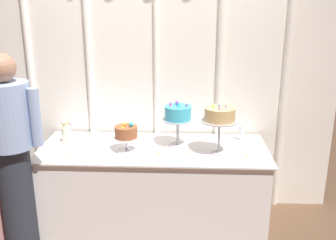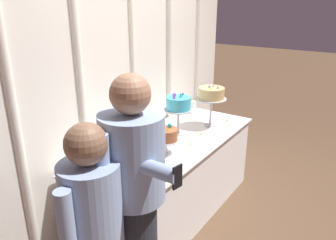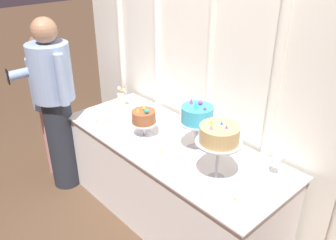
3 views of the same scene
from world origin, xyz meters
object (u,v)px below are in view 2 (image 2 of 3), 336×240
object	(u,v)px
cake_display_leftmost	(166,136)
wine_glass	(193,105)
cake_table	(171,179)
tealight_far_right	(228,120)
tealight_far_left	(150,182)
tealight_near_right	(201,134)
guest_man_dark_suit	(135,201)
cake_display_center	(178,105)
flower_vase	(99,166)
cake_display_rightmost	(211,95)
guest_girl_blue_dress	(96,237)
tealight_near_left	(191,143)

from	to	relation	value
cake_display_leftmost	wine_glass	xyz separation A→B (m)	(1.05, 0.33, -0.06)
cake_table	tealight_far_right	world-z (taller)	tealight_far_right
tealight_far_left	tealight_near_right	bearing A→B (deg)	6.65
cake_table	tealight_near_right	distance (m)	0.53
tealight_near_right	guest_man_dark_suit	bearing A→B (deg)	-167.79
cake_display_center	tealight_far_right	xyz separation A→B (m)	(0.59, -0.27, -0.29)
guest_man_dark_suit	cake_display_leftmost	bearing A→B (deg)	22.33
wine_glass	tealight_far_left	bearing A→B (deg)	-161.89
cake_table	flower_vase	distance (m)	0.96
tealight_far_left	tealight_near_right	world-z (taller)	same
cake_table	cake_display_rightmost	xyz separation A→B (m)	(0.58, -0.11, 0.73)
guest_girl_blue_dress	tealight_far_right	bearing A→B (deg)	4.94
tealight_near_right	flower_vase	bearing A→B (deg)	167.50
cake_display_rightmost	wine_glass	distance (m)	0.48
cake_display_leftmost	guest_girl_blue_dress	bearing A→B (deg)	-165.25
cake_table	tealight_near_left	xyz separation A→B (m)	(0.06, -0.17, 0.40)
wine_glass	tealight_far_left	xyz separation A→B (m)	(-1.52, -0.50, -0.10)
cake_display_center	tealight_near_right	size ratio (longest dim) A/B	11.62
cake_display_center	wine_glass	bearing A→B (deg)	15.73
cake_display_leftmost	tealight_near_left	world-z (taller)	cake_display_leftmost
guest_girl_blue_dress	tealight_near_left	bearing A→B (deg)	8.81
cake_table	guest_girl_blue_dress	world-z (taller)	guest_girl_blue_dress
cake_display_center	tealight_near_right	xyz separation A→B (m)	(0.09, -0.21, -0.29)
cake_display_rightmost	wine_glass	bearing A→B (deg)	54.32
cake_display_rightmost	guest_man_dark_suit	distance (m)	1.71
cake_display_leftmost	tealight_near_right	xyz separation A→B (m)	(0.54, -0.05, -0.15)
tealight_near_left	tealight_far_right	bearing A→B (deg)	-2.54
cake_display_leftmost	cake_display_rightmost	xyz separation A→B (m)	(0.80, -0.02, 0.18)
flower_vase	tealight_far_right	bearing A→B (deg)	-10.83
tealight_far_left	tealight_near_left	size ratio (longest dim) A/B	1.08
tealight_near_right	cake_table	bearing A→B (deg)	155.28
cake_display_leftmost	tealight_far_right	size ratio (longest dim) A/B	6.77
cake_display_center	guest_man_dark_suit	distance (m)	1.41
cake_display_leftmost	guest_man_dark_suit	bearing A→B (deg)	-157.67
tealight_near_right	guest_girl_blue_dress	world-z (taller)	guest_girl_blue_dress
cake_table	guest_girl_blue_dress	bearing A→B (deg)	-163.94
guest_man_dark_suit	cake_table	bearing A→B (deg)	22.33
guest_man_dark_suit	tealight_near_left	bearing A→B (deg)	13.45
tealight_far_left	tealight_near_left	world-z (taller)	tealight_near_left
cake_display_rightmost	flower_vase	xyz separation A→B (m)	(-1.40, 0.22, -0.25)
cake_display_rightmost	tealight_far_right	world-z (taller)	cake_display_rightmost
cake_display_leftmost	tealight_near_right	size ratio (longest dim) A/B	7.38
tealight_far_right	cake_table	bearing A→B (deg)	165.85
guest_man_dark_suit	tealight_far_left	bearing A→B (deg)	25.18
tealight_far_right	cake_display_leftmost	bearing A→B (deg)	173.88
tealight_far_left	guest_girl_blue_dress	xyz separation A→B (m)	(-0.67, -0.13, 0.03)
cake_table	wine_glass	distance (m)	0.99
cake_display_center	tealight_near_right	bearing A→B (deg)	-65.66
cake_table	cake_display_leftmost	world-z (taller)	cake_display_leftmost
cake_display_leftmost	tealight_near_left	xyz separation A→B (m)	(0.29, -0.08, -0.15)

